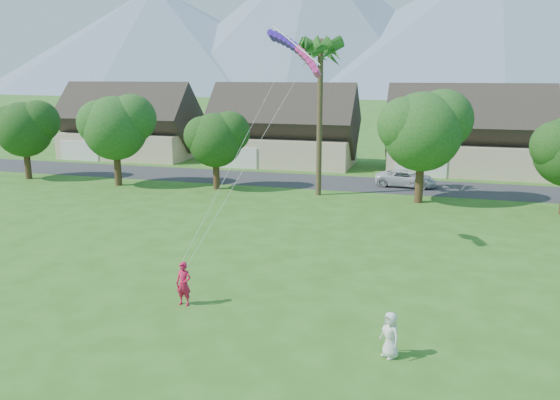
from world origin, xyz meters
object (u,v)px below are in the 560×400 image
(parked_car, at_px, (406,178))
(parafoil_kite, at_px, (298,49))
(watcher, at_px, (390,335))
(kite_flyer, at_px, (184,284))

(parked_car, relative_size, parafoil_kite, 1.51)
(watcher, height_order, parafoil_kite, parafoil_kite)
(kite_flyer, distance_m, parafoil_kite, 13.21)
(watcher, height_order, parked_car, watcher)
(kite_flyer, bearing_deg, parked_car, 78.90)
(watcher, bearing_deg, parafoil_kite, 164.36)
(parked_car, bearing_deg, parafoil_kite, 170.86)
(kite_flyer, relative_size, parafoil_kite, 0.55)
(watcher, bearing_deg, parked_car, 136.40)
(parked_car, bearing_deg, watcher, -173.74)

